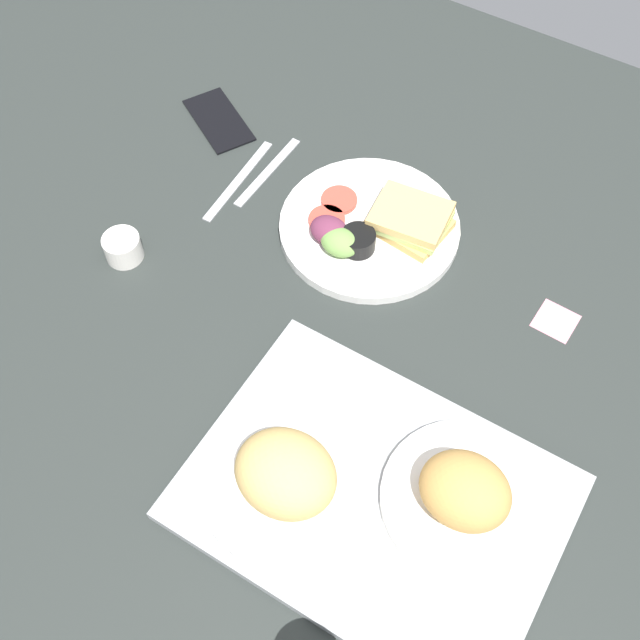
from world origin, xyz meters
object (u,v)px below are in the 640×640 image
Objects in this scene: bread_plate_near at (466,495)px; cell_phone at (219,119)px; plate_with_salad at (372,227)px; serving_tray at (374,497)px; knife at (238,180)px; sticky_note at (556,321)px; bread_plate_far at (285,478)px; fork at (268,171)px; espresso_cup at (123,248)px.

bread_plate_near is 76.62cm from cell_phone.
plate_with_salad reaches higher than cell_phone.
knife is (44.71, -35.23, -0.55)cm from serving_tray.
bread_plate_far is at bearing 65.76° from sticky_note.
bread_plate_far is 1.43× the size of cell_phone.
plate_with_salad reaches higher than fork.
fork is at bearing -54.10° from bread_plate_far.
serving_tray is 3.13× the size of cell_phone.
fork and knife have the same top height.
bread_plate_far reaches higher than fork.
bread_plate_far is at bearing 38.31° from knife.
plate_with_salad reaches higher than serving_tray.
serving_tray is at bearing 164.66° from espresso_cup.
bread_plate_far is 46.12cm from sticky_note.
fork is (51.41, -34.73, -4.57)cm from bread_plate_near.
cell_phone is at bearing -38.98° from serving_tray.
plate_with_salad is 20.86cm from fork.
bread_plate_near is 1.03× the size of bread_plate_far.
bread_plate_far is (19.32, 9.60, 0.79)cm from bread_plate_near.
plate_with_salad is 35.23cm from cell_phone.
fork is at bearing -2.91° from sticky_note.
cell_phone is at bearing -47.50° from bread_plate_far.
espresso_cup is 0.29× the size of knife.
sticky_note is at bearing -157.40° from cell_phone.
espresso_cup is (29.60, 22.93, 0.25)cm from plate_with_salad.
bread_plate_far is 3.68× the size of espresso_cup.
espresso_cup is 1.00× the size of sticky_note.
espresso_cup is at bearing -24.84° from bread_plate_far.
plate_with_salad is 37.44cm from espresso_cup.
espresso_cup is 64.03cm from sticky_note.
cell_phone is at bearing -13.08° from plate_with_salad.
bread_plate_near is 1.47× the size of cell_phone.
plate_with_salad is 23.77cm from knife.
plate_with_salad is at bearing -60.24° from serving_tray.
bread_plate_far is at bearing 26.43° from bread_plate_near.
cell_phone is (13.62, -5.55, 0.15)cm from fork.
bread_plate_near is at bearing -155.09° from serving_tray.
bread_plate_near is 61.13cm from espresso_cup.
plate_with_salad is 1.62× the size of fork.
bread_plate_near is 1.24× the size of fork.
cell_phone is 65.03cm from sticky_note.
plate_with_salad is at bearing -46.43° from bread_plate_near.
knife is 3.39× the size of sticky_note.
serving_tray is at bearing 119.76° from plate_with_salad.
plate_with_salad reaches higher than sticky_note.
bread_plate_far is at bearing 155.16° from espresso_cup.
sticky_note is at bearing -104.06° from serving_tray.
knife is (23.67, 1.58, -1.50)cm from plate_with_salad.
sticky_note is at bearing -89.07° from bread_plate_near.
bread_plate_near is 62.21cm from fork.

